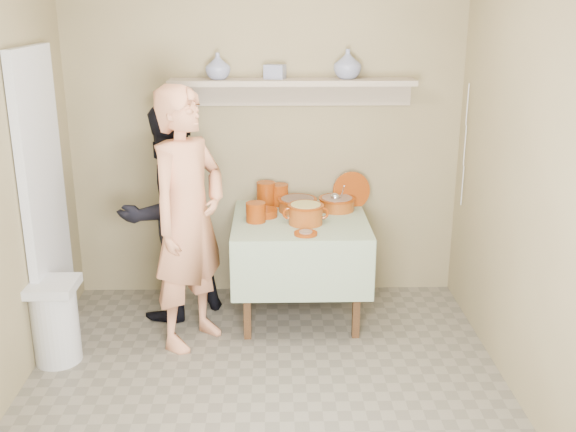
{
  "coord_description": "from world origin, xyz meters",
  "views": [
    {
      "loc": [
        0.06,
        -3.36,
        2.27
      ],
      "look_at": [
        0.15,
        0.75,
        0.95
      ],
      "focal_mm": 42.0,
      "sensor_mm": 36.0,
      "label": 1
    }
  ],
  "objects_px": {
    "person_helper": "(169,213)",
    "serving_table": "(300,234)",
    "cazuela_rice": "(306,212)",
    "person_cook": "(188,219)",
    "trash_bin": "(55,321)"
  },
  "relations": [
    {
      "from": "cazuela_rice",
      "to": "trash_bin",
      "type": "height_order",
      "value": "cazuela_rice"
    },
    {
      "from": "cazuela_rice",
      "to": "person_helper",
      "type": "bearing_deg",
      "value": 170.73
    },
    {
      "from": "person_helper",
      "to": "serving_table",
      "type": "xyz_separation_m",
      "value": [
        0.95,
        -0.04,
        -0.16
      ]
    },
    {
      "from": "person_cook",
      "to": "trash_bin",
      "type": "bearing_deg",
      "value": 141.44
    },
    {
      "from": "person_cook",
      "to": "serving_table",
      "type": "height_order",
      "value": "person_cook"
    },
    {
      "from": "person_cook",
      "to": "trash_bin",
      "type": "height_order",
      "value": "person_cook"
    },
    {
      "from": "person_cook",
      "to": "trash_bin",
      "type": "distance_m",
      "value": 1.08
    },
    {
      "from": "serving_table",
      "to": "trash_bin",
      "type": "distance_m",
      "value": 1.78
    },
    {
      "from": "serving_table",
      "to": "cazuela_rice",
      "type": "height_order",
      "value": "cazuela_rice"
    },
    {
      "from": "serving_table",
      "to": "cazuela_rice",
      "type": "distance_m",
      "value": 0.24
    },
    {
      "from": "serving_table",
      "to": "person_helper",
      "type": "bearing_deg",
      "value": 177.69
    },
    {
      "from": "person_cook",
      "to": "person_helper",
      "type": "distance_m",
      "value": 0.48
    },
    {
      "from": "serving_table",
      "to": "trash_bin",
      "type": "bearing_deg",
      "value": -157.89
    },
    {
      "from": "person_cook",
      "to": "cazuela_rice",
      "type": "bearing_deg",
      "value": -37.19
    },
    {
      "from": "person_helper",
      "to": "serving_table",
      "type": "height_order",
      "value": "person_helper"
    }
  ]
}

